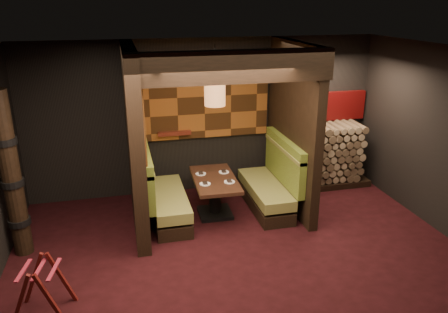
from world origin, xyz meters
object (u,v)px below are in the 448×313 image
at_px(booth_bench_left, 163,197).
at_px(pendant_lamp, 215,91).
at_px(booth_bench_right, 271,186).
at_px(dining_table, 215,191).
at_px(totem_column, 11,177).
at_px(luggage_rack, 42,287).
at_px(firewood_stack, 325,155).

relative_size(booth_bench_left, pendant_lamp, 1.72).
distance_m(booth_bench_right, pendant_lamp, 2.02).
distance_m(dining_table, totem_column, 3.09).
xyz_separation_m(dining_table, luggage_rack, (-2.48, -1.96, -0.08)).
xyz_separation_m(booth_bench_right, dining_table, (-1.02, -0.06, 0.04)).
distance_m(pendant_lamp, luggage_rack, 3.61).
bearing_deg(booth_bench_left, totem_column, -165.25).
height_order(pendant_lamp, luggage_rack, pendant_lamp).
xyz_separation_m(booth_bench_left, dining_table, (0.87, -0.06, 0.04)).
bearing_deg(luggage_rack, dining_table, 38.29).
relative_size(booth_bench_right, firewood_stack, 0.92).
height_order(booth_bench_right, pendant_lamp, pendant_lamp).
distance_m(booth_bench_left, totem_column, 2.30).
relative_size(booth_bench_left, totem_column, 0.67).
xyz_separation_m(dining_table, totem_column, (-2.96, -0.49, 0.74)).
height_order(booth_bench_right, firewood_stack, firewood_stack).
relative_size(pendant_lamp, totem_column, 0.39).
relative_size(booth_bench_left, dining_table, 1.23).
bearing_deg(dining_table, luggage_rack, -141.71).
relative_size(pendant_lamp, luggage_rack, 1.26).
bearing_deg(pendant_lamp, firewood_stack, 18.88).
distance_m(luggage_rack, firewood_stack, 5.57).
xyz_separation_m(luggage_rack, firewood_stack, (4.86, 2.72, 0.25)).
bearing_deg(pendant_lamp, booth_bench_right, 6.24).
bearing_deg(firewood_stack, booth_bench_left, -167.83).
bearing_deg(firewood_stack, totem_column, -166.81).
distance_m(pendant_lamp, firewood_stack, 2.94).
distance_m(dining_table, luggage_rack, 3.17).
bearing_deg(dining_table, booth_bench_right, 3.45).
height_order(booth_bench_left, firewood_stack, firewood_stack).
bearing_deg(luggage_rack, firewood_stack, 29.28).
relative_size(totem_column, firewood_stack, 1.39).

